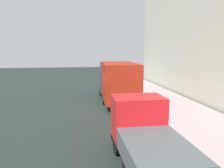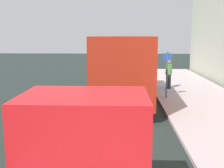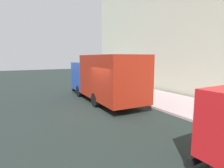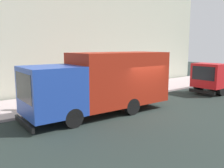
% 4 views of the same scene
% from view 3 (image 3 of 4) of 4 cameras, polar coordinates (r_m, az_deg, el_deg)
% --- Properties ---
extents(ground, '(80.00, 80.00, 0.00)m').
position_cam_3_polar(ground, '(10.75, -3.56, -8.38)').
color(ground, '#212A27').
extents(sidewalk, '(4.33, 30.00, 0.13)m').
position_cam_3_polar(sidewalk, '(13.73, 16.27, -4.75)').
color(sidewalk, '#B4A1A2').
rests_on(sidewalk, ground).
extents(building_facade, '(0.50, 30.00, 11.76)m').
position_cam_3_polar(building_facade, '(15.68, 24.34, 17.85)').
color(building_facade, '#B9BBA4').
rests_on(building_facade, ground).
extents(large_utility_truck, '(2.85, 8.04, 3.23)m').
position_cam_3_polar(large_utility_truck, '(12.82, -2.40, 2.24)').
color(large_utility_truck, '#2143A5').
rests_on(large_utility_truck, ground).
extents(pedestrian_walking, '(0.42, 0.42, 1.71)m').
position_cam_3_polar(pedestrian_walking, '(16.70, 1.10, 1.21)').
color(pedestrian_walking, '#1D282D').
rests_on(pedestrian_walking, sidewalk).
extents(street_sign_post, '(0.44, 0.08, 2.33)m').
position_cam_3_polar(street_sign_post, '(14.26, 4.50, 1.94)').
color(street_sign_post, '#4C5156').
rests_on(street_sign_post, sidewalk).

